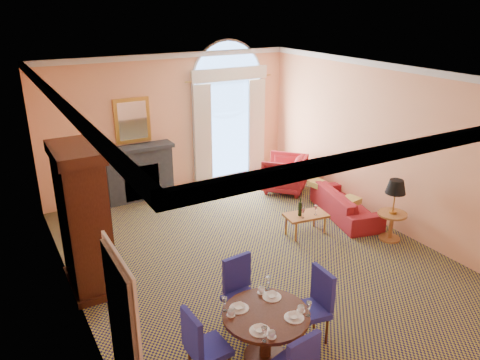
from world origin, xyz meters
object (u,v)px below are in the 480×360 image
armoire (84,222)px  sofa (346,204)px  coffee_table (306,215)px  side_table (394,202)px  armchair (284,174)px  dining_table (266,325)px

armoire → sofa: size_ratio=1.20×
sofa → coffee_table: 1.25m
armoire → side_table: 5.48m
sofa → coffee_table: size_ratio=2.21×
armchair → side_table: (0.36, -3.02, 0.34)m
dining_table → armchair: size_ratio=1.15×
sofa → side_table: 1.31m
coffee_table → side_table: (1.28, -0.98, 0.38)m
sofa → coffee_table: bearing=114.6°
sofa → armchair: size_ratio=2.03×
dining_table → side_table: size_ratio=0.92×
armoire → sofa: bearing=-0.6°
armchair → side_table: 3.06m
armoire → armchair: bearing=19.5°
sofa → armoire: bearing=103.3°
side_table → dining_table: bearing=-158.2°
coffee_table → armchair: bearing=73.8°
armoire → coffee_table: size_ratio=2.65×
dining_table → coffee_table: size_ratio=1.25×
dining_table → coffee_table: (2.51, 2.49, -0.12)m
coffee_table → side_table: bearing=-29.5°
sofa → armchair: bearing=23.7°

